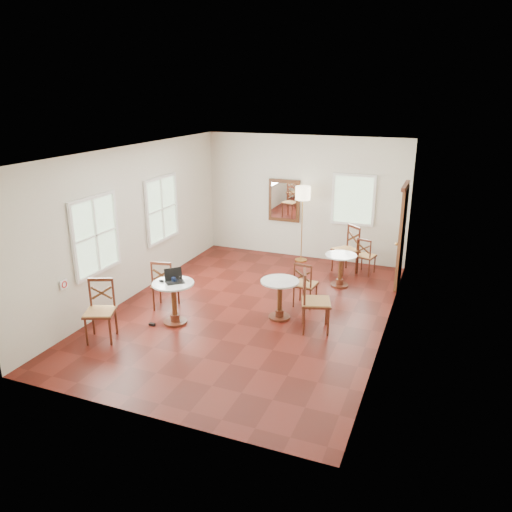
{
  "coord_description": "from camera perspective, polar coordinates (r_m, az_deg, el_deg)",
  "views": [
    {
      "loc": [
        3.29,
        -8.02,
        4.0
      ],
      "look_at": [
        0.0,
        0.3,
        1.0
      ],
      "focal_mm": 34.85,
      "sensor_mm": 36.0,
      "label": 1
    }
  ],
  "objects": [
    {
      "name": "chair_near_a",
      "position": [
        9.61,
        -10.41,
        -3.18
      ],
      "size": [
        0.54,
        0.54,
        0.99
      ],
      "rotation": [
        0.0,
        0.0,
        3.36
      ],
      "color": "#4E2213",
      "rests_on": "ground"
    },
    {
      "name": "cafe_table_back",
      "position": [
        10.69,
        9.67,
        -1.21
      ],
      "size": [
        0.67,
        0.67,
        0.71
      ],
      "color": "#4E2213",
      "rests_on": "ground"
    },
    {
      "name": "power_adapter",
      "position": [
        9.14,
        -11.84,
        -7.69
      ],
      "size": [
        0.11,
        0.06,
        0.04
      ],
      "primitive_type": "cube",
      "color": "black",
      "rests_on": "ground"
    },
    {
      "name": "cafe_table_mid",
      "position": [
        9.06,
        2.74,
        -4.49
      ],
      "size": [
        0.7,
        0.7,
        0.74
      ],
      "color": "#4E2213",
      "rests_on": "ground"
    },
    {
      "name": "chair_mid_a",
      "position": [
        9.61,
        5.64,
        -3.24
      ],
      "size": [
        0.45,
        0.45,
        0.9
      ],
      "rotation": [
        0.0,
        0.0,
        3.06
      ],
      "color": "#4E2213",
      "rests_on": "ground"
    },
    {
      "name": "room_shell",
      "position": [
        9.19,
        -0.41,
        5.26
      ],
      "size": [
        5.02,
        7.02,
        3.01
      ],
      "color": "beige",
      "rests_on": "ground"
    },
    {
      "name": "chair_back_a",
      "position": [
        11.54,
        12.47,
        0.02
      ],
      "size": [
        0.47,
        0.47,
        0.85
      ],
      "rotation": [
        0.0,
        0.0,
        2.9
      ],
      "color": "#4E2213",
      "rests_on": "ground"
    },
    {
      "name": "chair_back_b",
      "position": [
        11.51,
        10.36,
        0.73
      ],
      "size": [
        0.7,
        0.7,
        1.08
      ],
      "rotation": [
        0.0,
        0.0,
        -0.71
      ],
      "color": "#4E2213",
      "rests_on": "ground"
    },
    {
      "name": "water_glass",
      "position": [
        8.92,
        -8.76,
        -2.54
      ],
      "size": [
        0.05,
        0.05,
        0.09
      ],
      "primitive_type": "cylinder",
      "color": "white",
      "rests_on": "cafe_table_near"
    },
    {
      "name": "mouse",
      "position": [
        8.92,
        -10.8,
        -2.83
      ],
      "size": [
        0.11,
        0.07,
        0.04
      ],
      "primitive_type": "ellipsoid",
      "rotation": [
        0.0,
        0.0,
        0.01
      ],
      "color": "black",
      "rests_on": "cafe_table_near"
    },
    {
      "name": "chair_near_b",
      "position": [
        8.69,
        -17.43,
        -6.02
      ],
      "size": [
        0.62,
        0.62,
        1.03
      ],
      "rotation": [
        0.0,
        0.0,
        0.4
      ],
      "color": "#4E2213",
      "rests_on": "ground"
    },
    {
      "name": "navy_mug",
      "position": [
        8.86,
        -9.41,
        -2.72
      ],
      "size": [
        0.11,
        0.08,
        0.09
      ],
      "color": "#0F1732",
      "rests_on": "cafe_table_near"
    },
    {
      "name": "cafe_table_near",
      "position": [
        8.97,
        -9.4,
        -4.8
      ],
      "size": [
        0.74,
        0.74,
        0.78
      ],
      "color": "#4E2213",
      "rests_on": "ground"
    },
    {
      "name": "chair_mid_b",
      "position": [
        8.64,
        6.7,
        -5.18
      ],
      "size": [
        0.63,
        0.63,
        1.09
      ],
      "rotation": [
        0.0,
        0.0,
        1.89
      ],
      "color": "#4E2213",
      "rests_on": "ground"
    },
    {
      "name": "floor_lamp",
      "position": [
        11.88,
        5.39,
        6.62
      ],
      "size": [
        0.36,
        0.36,
        1.84
      ],
      "color": "#BF8C3F",
      "rests_on": "ground"
    },
    {
      "name": "laptop",
      "position": [
        8.89,
        -9.38,
        -2.56
      ],
      "size": [
        0.41,
        0.41,
        0.22
      ],
      "rotation": [
        0.0,
        0.0,
        0.76
      ],
      "color": "black",
      "rests_on": "cafe_table_near"
    },
    {
      "name": "ground",
      "position": [
        9.54,
        -0.67,
        -6.24
      ],
      "size": [
        7.0,
        7.0,
        0.0
      ],
      "primitive_type": "plane",
      "color": "#50140D",
      "rests_on": "ground"
    }
  ]
}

